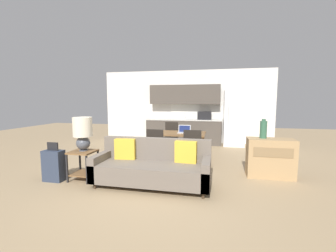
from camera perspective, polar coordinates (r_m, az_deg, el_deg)
name	(u,v)px	position (r m, az deg, el deg)	size (l,w,h in m)	color
ground_plane	(150,185)	(4.34, -4.48, -14.81)	(20.00, 20.00, 0.00)	#9E8460
wall_back	(185,106)	(8.58, 4.41, 4.98)	(6.40, 0.07, 2.70)	silver
kitchen_counter	(184,120)	(8.31, 4.20, 1.41)	(2.75, 0.65, 2.15)	#4C443D
refrigerator	(234,118)	(8.14, 16.41, 1.89)	(0.70, 0.73, 1.92)	white
dining_table	(180,135)	(5.95, 3.07, -2.37)	(1.32, 0.84, 0.73)	brown
couch	(153,167)	(4.27, -3.91, -10.36)	(2.13, 0.80, 0.85)	#3D2D1E
side_table	(83,160)	(4.81, -20.78, -8.19)	(0.46, 0.46, 0.58)	brown
table_lamp	(83,131)	(4.72, -20.84, -1.28)	(0.37, 0.37, 0.67)	#4C515B
credenza	(270,158)	(5.12, 24.53, -7.36)	(0.92, 0.44, 0.80)	tan
vase	(263,129)	(5.03, 23.06, -0.78)	(0.14, 0.14, 0.40)	#336047
dining_chair_far_left	(171,136)	(6.82, 0.66, -2.48)	(0.44, 0.44, 0.92)	black
dining_chair_near_left	(157,146)	(5.29, -2.93, -5.10)	(0.44, 0.44, 0.92)	black
dining_chair_near_right	(193,147)	(5.21, 6.34, -5.31)	(0.43, 0.43, 0.92)	black
laptop	(184,131)	(5.93, 4.14, -1.26)	(0.32, 0.26, 0.20)	#B7BABC
suitcase	(54,165)	(4.99, -27.02, -8.90)	(0.39, 0.22, 0.77)	#2D384C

